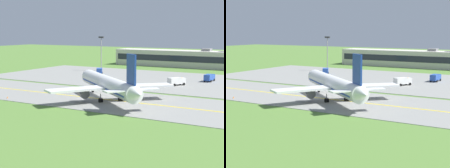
{
  "view_description": "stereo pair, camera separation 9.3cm",
  "coord_description": "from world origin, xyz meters",
  "views": [
    {
      "loc": [
        56.85,
        -82.39,
        18.06
      ],
      "look_at": [
        7.13,
        1.2,
        4.0
      ],
      "focal_mm": 61.79,
      "sensor_mm": 36.0,
      "label": 1
    },
    {
      "loc": [
        56.93,
        -82.34,
        18.06
      ],
      "look_at": [
        7.13,
        1.2,
        4.0
      ],
      "focal_mm": 61.79,
      "sensor_mm": 36.0,
      "label": 2
    }
  ],
  "objects": [
    {
      "name": "service_truck_baggage",
      "position": [
        -24.48,
        44.67,
        1.53
      ],
      "size": [
        4.74,
        6.23,
        2.6
      ],
      "color": "#264CA5",
      "rests_on": "ground"
    },
    {
      "name": "taxiway_strip",
      "position": [
        0.0,
        0.0,
        0.05
      ],
      "size": [
        240.0,
        28.0,
        0.1
      ],
      "primitive_type": "cube",
      "color": "gray",
      "rests_on": "ground"
    },
    {
      "name": "service_truck_pushback",
      "position": [
        18.81,
        46.69,
        1.53
      ],
      "size": [
        2.52,
        6.07,
        2.6
      ],
      "color": "#264CA5",
      "rests_on": "ground"
    },
    {
      "name": "apron_pad",
      "position": [
        10.0,
        42.0,
        0.05
      ],
      "size": [
        140.0,
        52.0,
        0.1
      ],
      "primitive_type": "cube",
      "color": "gray",
      "rests_on": "ground"
    },
    {
      "name": "airplane_lead",
      "position": [
        7.51,
        -1.11,
        4.13
      ],
      "size": [
        33.07,
        29.44,
        12.7
      ],
      "color": "white",
      "rests_on": "ground"
    },
    {
      "name": "ground_plane",
      "position": [
        0.0,
        0.0,
        0.0
      ],
      "size": [
        500.0,
        500.0,
        0.0
      ],
      "primitive_type": "plane",
      "color": "#517A33"
    },
    {
      "name": "service_truck_catering",
      "position": [
        12.54,
        32.3,
        1.53
      ],
      "size": [
        4.73,
        6.23,
        2.6
      ],
      "color": "silver",
      "rests_on": "ground"
    },
    {
      "name": "apron_light_mast",
      "position": [
        -30.99,
        56.3,
        9.33
      ],
      "size": [
        2.4,
        0.5,
        14.7
      ],
      "color": "gray",
      "rests_on": "ground"
    },
    {
      "name": "traffic_cone_near_edge",
      "position": [
        -16.81,
        -11.73,
        0.3
      ],
      "size": [
        0.44,
        0.44,
        0.6
      ],
      "primitive_type": "cone",
      "color": "orange",
      "rests_on": "ground"
    },
    {
      "name": "taxiway_centreline",
      "position": [
        0.0,
        0.0,
        0.11
      ],
      "size": [
        220.0,
        0.6,
        0.01
      ],
      "primitive_type": "cube",
      "color": "yellow",
      "rests_on": "taxiway_strip"
    },
    {
      "name": "terminal_building",
      "position": [
        -8.75,
        91.34,
        3.9
      ],
      "size": [
        63.73,
        12.18,
        8.97
      ],
      "color": "beige",
      "rests_on": "ground"
    }
  ]
}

